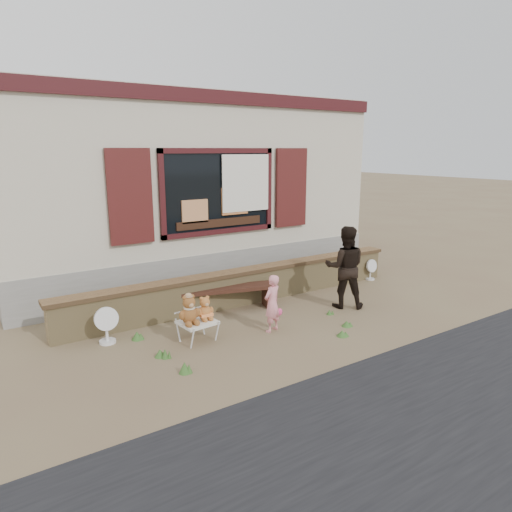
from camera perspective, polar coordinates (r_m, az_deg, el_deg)
ground at (r=8.03m, az=2.36°, el=-7.79°), size 80.00×80.00×0.00m
shopfront at (r=11.48m, az=-10.79°, el=8.59°), size 8.04×5.13×4.00m
brick_wall at (r=8.71m, az=-1.44°, el=-3.72°), size 7.10×0.36×0.67m
bench at (r=8.31m, az=-3.60°, el=-4.68°), size 1.79×0.82×0.45m
folding_chair at (r=7.08m, az=-7.34°, el=-8.31°), size 0.58×0.52×0.32m
teddy_bear_left at (r=6.92m, az=-8.39°, el=-6.56°), size 0.37×0.33×0.46m
teddy_bear_right at (r=7.07m, az=-6.44°, el=-6.41°), size 0.30×0.27×0.38m
child at (r=7.34m, az=2.03°, el=-5.94°), size 0.40×0.32×0.94m
adult at (r=8.54m, az=11.07°, el=-1.37°), size 0.94×0.91×1.53m
fan_left at (r=7.31m, az=-18.21°, el=-8.19°), size 0.36×0.25×0.58m
fan_right at (r=10.58m, az=14.12°, el=-1.64°), size 0.29×0.20×0.47m
grass_tufts at (r=6.98m, az=-3.37°, el=-10.62°), size 3.38×1.82×0.16m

